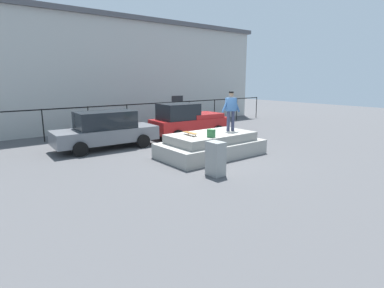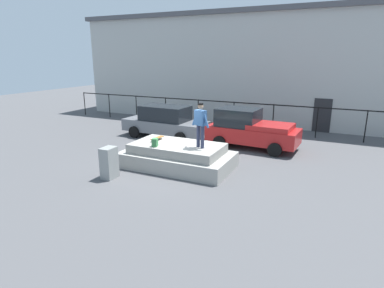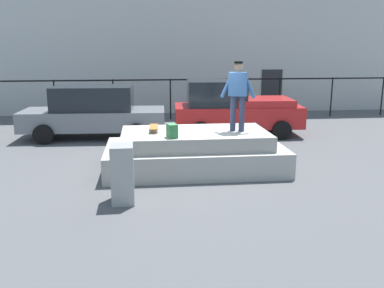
# 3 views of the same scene
# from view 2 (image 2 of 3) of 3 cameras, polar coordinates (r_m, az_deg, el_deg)

# --- Properties ---
(ground_plane) EXTENTS (60.00, 60.00, 0.00)m
(ground_plane) POSITION_cam_2_polar(r_m,az_deg,el_deg) (13.41, -2.81, -3.81)
(ground_plane) COLOR #4C4C4F
(concrete_ledge) EXTENTS (4.45, 2.43, 0.98)m
(concrete_ledge) POSITION_cam_2_polar(r_m,az_deg,el_deg) (13.09, -2.62, -2.23)
(concrete_ledge) COLOR #9E9B93
(concrete_ledge) RESTS_ON ground_plane
(skateboarder) EXTENTS (0.86, 0.38, 1.73)m
(skateboarder) POSITION_cam_2_polar(r_m,az_deg,el_deg) (12.17, 1.51, 3.92)
(skateboarder) COLOR #2D334C
(skateboarder) RESTS_ON concrete_ledge
(skateboard) EXTENTS (0.25, 0.79, 0.12)m
(skateboard) POSITION_cam_2_polar(r_m,az_deg,el_deg) (13.52, -6.20, 1.06)
(skateboard) COLOR brown
(skateboard) RESTS_ON concrete_ledge
(backpack) EXTENTS (0.27, 0.32, 0.32)m
(backpack) POSITION_cam_2_polar(r_m,az_deg,el_deg) (12.61, -6.62, 0.28)
(backpack) COLOR #33723F
(backpack) RESTS_ON concrete_ledge
(car_grey_sedan_near) EXTENTS (4.85, 2.16, 1.77)m
(car_grey_sedan_near) POSITION_cam_2_polar(r_m,az_deg,el_deg) (17.88, -4.79, 4.01)
(car_grey_sedan_near) COLOR slate
(car_grey_sedan_near) RESTS_ON ground_plane
(car_red_pickup_mid) EXTENTS (4.49, 2.23, 1.92)m
(car_red_pickup_mid) POSITION_cam_2_polar(r_m,az_deg,el_deg) (16.02, 10.27, 2.66)
(car_red_pickup_mid) COLOR #B21E1E
(car_red_pickup_mid) RESTS_ON ground_plane
(utility_box) EXTENTS (0.45, 0.61, 1.18)m
(utility_box) POSITION_cam_2_polar(r_m,az_deg,el_deg) (12.26, -14.55, -3.27)
(utility_box) COLOR gray
(utility_box) RESTS_ON ground_plane
(fence_row) EXTENTS (24.06, 0.06, 1.73)m
(fence_row) POSITION_cam_2_polar(r_m,az_deg,el_deg) (19.82, 7.47, 6.08)
(fence_row) COLOR black
(fence_row) RESTS_ON ground_plane
(warehouse_building) EXTENTS (25.19, 9.18, 7.27)m
(warehouse_building) POSITION_cam_2_polar(r_m,az_deg,el_deg) (25.38, 12.05, 13.36)
(warehouse_building) COLOR #B2B2AD
(warehouse_building) RESTS_ON ground_plane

